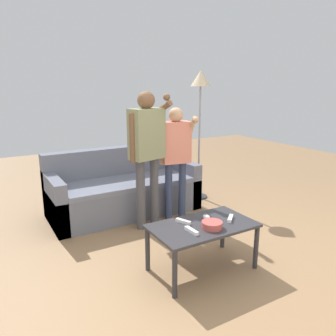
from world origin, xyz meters
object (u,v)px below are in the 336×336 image
(coffee_table, at_px, (203,230))
(floor_lamp, at_px, (200,92))
(player_center, at_px, (147,144))
(game_remote_wand_far, at_px, (230,218))
(snack_bowl, at_px, (212,225))
(game_remote_nunchuk, at_px, (206,217))
(couch, at_px, (123,190))
(game_remote_wand_near, at_px, (183,221))
(player_right, at_px, (176,151))
(game_remote_wand_spare, at_px, (192,231))

(coffee_table, xyz_separation_m, floor_lamp, (1.15, 1.69, 1.18))
(player_center, distance_m, game_remote_wand_far, 1.32)
(snack_bowl, bearing_deg, game_remote_nunchuk, 67.95)
(couch, xyz_separation_m, game_remote_wand_far, (0.34, -1.76, 0.17))
(game_remote_nunchuk, bearing_deg, snack_bowl, -112.05)
(couch, xyz_separation_m, snack_bowl, (0.09, -1.82, 0.18))
(floor_lamp, relative_size, game_remote_wand_near, 12.28)
(game_remote_wand_far, bearing_deg, game_remote_wand_near, 158.79)
(coffee_table, bearing_deg, game_remote_wand_far, -8.84)
(couch, distance_m, floor_lamp, 1.76)
(coffee_table, height_order, player_right, player_right)
(floor_lamp, bearing_deg, player_right, -144.08)
(couch, distance_m, coffee_table, 1.72)
(coffee_table, xyz_separation_m, snack_bowl, (0.03, -0.10, 0.09))
(floor_lamp, distance_m, player_center, 1.39)
(snack_bowl, height_order, floor_lamp, floor_lamp)
(game_remote_wand_near, bearing_deg, player_center, 81.89)
(couch, relative_size, coffee_table, 2.04)
(floor_lamp, xyz_separation_m, player_center, (-1.14, -0.57, -0.56))
(snack_bowl, relative_size, game_remote_wand_spare, 1.13)
(coffee_table, xyz_separation_m, game_remote_wand_near, (-0.13, 0.12, 0.07))
(game_remote_wand_far, bearing_deg, floor_lamp, 63.41)
(snack_bowl, relative_size, player_center, 0.12)
(player_center, bearing_deg, floor_lamp, 26.44)
(floor_lamp, relative_size, game_remote_wand_spare, 11.43)
(game_remote_wand_far, relative_size, game_remote_wand_spare, 0.85)
(player_right, bearing_deg, game_remote_nunchuk, -106.68)
(game_remote_nunchuk, relative_size, player_center, 0.05)
(coffee_table, xyz_separation_m, game_remote_nunchuk, (0.10, 0.08, 0.08))
(snack_bowl, distance_m, player_center, 1.33)
(player_right, relative_size, game_remote_wand_near, 9.27)
(coffee_table, distance_m, game_remote_wand_near, 0.19)
(game_remote_wand_far, bearing_deg, player_right, 83.48)
(player_right, height_order, player_center, player_center)
(couch, relative_size, game_remote_wand_near, 12.73)
(snack_bowl, bearing_deg, game_remote_wand_spare, 174.89)
(coffee_table, height_order, game_remote_wand_near, game_remote_wand_near)
(game_remote_wand_near, bearing_deg, couch, 87.35)
(player_right, bearing_deg, game_remote_wand_near, -118.08)
(game_remote_wand_far, bearing_deg, couch, 101.07)
(snack_bowl, height_order, game_remote_wand_near, snack_bowl)
(couch, height_order, game_remote_wand_near, couch)
(couch, relative_size, floor_lamp, 1.04)
(player_right, bearing_deg, snack_bowl, -107.46)
(player_right, bearing_deg, player_center, -174.53)
(game_remote_wand_near, bearing_deg, coffee_table, -41.53)
(game_remote_wand_far, bearing_deg, game_remote_nunchuk, 146.97)
(coffee_table, bearing_deg, player_right, 69.98)
(floor_lamp, distance_m, game_remote_wand_far, 2.23)
(coffee_table, height_order, snack_bowl, snack_bowl)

